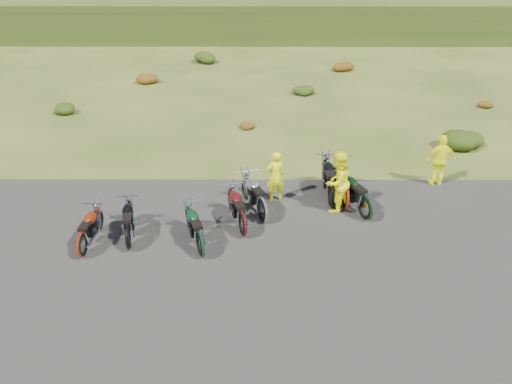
{
  "coord_description": "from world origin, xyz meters",
  "views": [
    {
      "loc": [
        0.15,
        -11.46,
        7.47
      ],
      "look_at": [
        0.09,
        1.33,
        0.92
      ],
      "focal_mm": 35.0,
      "sensor_mm": 36.0,
      "label": 1
    }
  ],
  "objects_px": {
    "motorcycle_3": "(262,221)",
    "person_middle": "(276,177)",
    "motorcycle_7": "(364,219)",
    "motorcycle_0": "(130,249)"
  },
  "relations": [
    {
      "from": "motorcycle_3",
      "to": "person_middle",
      "type": "xyz_separation_m",
      "value": [
        0.42,
        1.35,
        0.81
      ]
    },
    {
      "from": "motorcycle_7",
      "to": "motorcycle_3",
      "type": "bearing_deg",
      "value": 70.53
    },
    {
      "from": "motorcycle_3",
      "to": "person_middle",
      "type": "distance_m",
      "value": 1.63
    },
    {
      "from": "motorcycle_3",
      "to": "motorcycle_7",
      "type": "bearing_deg",
      "value": -107.86
    },
    {
      "from": "motorcycle_7",
      "to": "person_middle",
      "type": "distance_m",
      "value": 2.98
    },
    {
      "from": "motorcycle_7",
      "to": "person_middle",
      "type": "height_order",
      "value": "person_middle"
    },
    {
      "from": "motorcycle_3",
      "to": "person_middle",
      "type": "bearing_deg",
      "value": -37.59
    },
    {
      "from": "motorcycle_0",
      "to": "motorcycle_7",
      "type": "bearing_deg",
      "value": -86.81
    },
    {
      "from": "motorcycle_3",
      "to": "motorcycle_7",
      "type": "height_order",
      "value": "motorcycle_7"
    },
    {
      "from": "motorcycle_3",
      "to": "motorcycle_7",
      "type": "xyz_separation_m",
      "value": [
        3.01,
        0.13,
        0.0
      ]
    }
  ]
}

